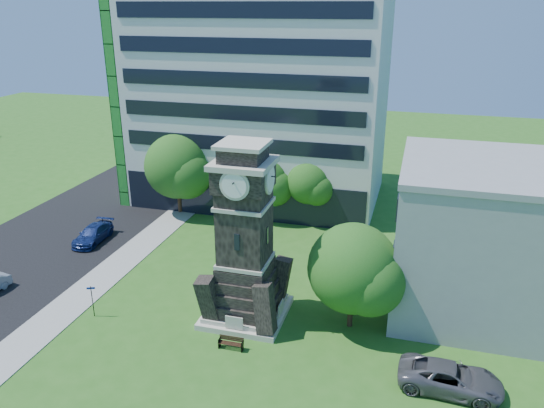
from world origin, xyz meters
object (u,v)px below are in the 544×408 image
(car_east_lot, at_px, (450,378))
(car_street_north, at_px, (93,234))
(street_sign, at_px, (92,298))
(park_bench, at_px, (231,342))
(clock_tower, at_px, (245,246))

(car_east_lot, bearing_deg, car_street_north, 71.67)
(street_sign, bearing_deg, park_bench, -28.23)
(park_bench, height_order, street_sign, street_sign)
(clock_tower, height_order, park_bench, clock_tower)
(clock_tower, xyz_separation_m, park_bench, (0.30, -3.87, -4.85))
(clock_tower, height_order, car_east_lot, clock_tower)
(car_street_north, xyz_separation_m, car_east_lot, (30.34, -11.80, 0.07))
(clock_tower, bearing_deg, car_east_lot, -17.24)
(car_street_north, height_order, street_sign, street_sign)
(clock_tower, distance_m, park_bench, 6.21)
(car_street_north, relative_size, car_east_lot, 0.87)
(clock_tower, xyz_separation_m, car_east_lot, (13.25, -4.11, -4.49))
(car_street_north, distance_m, car_east_lot, 32.56)
(car_street_north, height_order, park_bench, car_street_north)
(park_bench, xyz_separation_m, street_sign, (-10.31, 0.87, 1.02))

